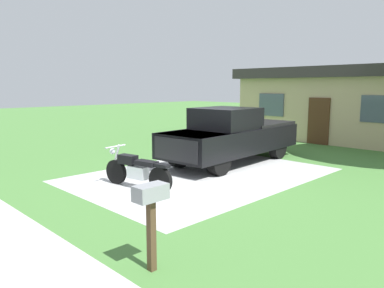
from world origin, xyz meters
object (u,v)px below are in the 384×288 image
at_px(pickup_truck, 233,135).
at_px(mailbox, 151,204).
at_px(neighbor_house, 343,103).
at_px(motorcycle, 137,170).

bearing_deg(pickup_truck, mailbox, -59.51).
height_order(mailbox, neighbor_house, neighbor_house).
bearing_deg(neighbor_house, mailbox, -75.87).
bearing_deg(mailbox, motorcycle, 146.22).
bearing_deg(motorcycle, mailbox, -33.78).
height_order(motorcycle, pickup_truck, pickup_truck).
distance_m(pickup_truck, mailbox, 7.89).
height_order(motorcycle, mailbox, mailbox).
bearing_deg(mailbox, pickup_truck, 120.49).
distance_m(motorcycle, neighbor_house, 12.84).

